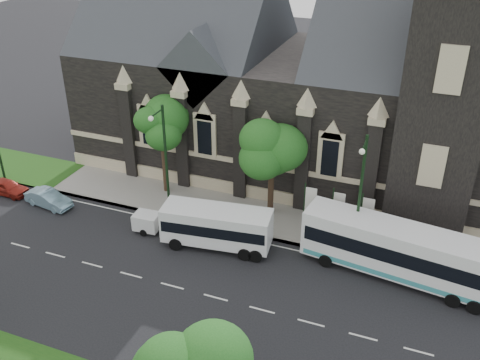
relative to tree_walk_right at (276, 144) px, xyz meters
The scene contains 15 objects.
ground 12.61m from the tree_walk_right, 106.69° to the right, with size 160.00×160.00×0.00m, color black.
sidewalk 6.69m from the tree_walk_right, 159.33° to the right, with size 80.00×5.00×0.15m, color gray.
museum 8.62m from the tree_walk_right, 76.72° to the left, with size 40.00×17.70×29.90m.
tree_walk_right is the anchor object (origin of this frame).
tree_walk_left 9.01m from the tree_walk_right, behind, with size 3.91×3.91×7.64m.
street_lamp_near 7.72m from the tree_walk_right, 28.06° to the right, with size 0.36×1.88×9.00m.
street_lamp_mid 8.10m from the tree_walk_right, 153.35° to the right, with size 0.36×1.88×9.00m.
banner_flag_left 4.92m from the tree_walk_right, 29.10° to the right, with size 0.90×0.10×4.00m.
banner_flag_center 6.36m from the tree_walk_right, 18.64° to the right, with size 0.90×0.10×4.00m.
banner_flag_right 8.05m from the tree_walk_right, 13.60° to the right, with size 0.90×0.10×4.00m.
tour_coach 11.45m from the tree_walk_right, 24.75° to the right, with size 12.60×4.20×3.61m.
shuttle_bus 7.37m from the tree_walk_right, 112.15° to the right, with size 7.79×3.48×2.91m.
box_trailer 10.93m from the tree_walk_right, 143.21° to the right, with size 2.69×1.58×1.42m.
sedan 18.41m from the tree_walk_right, 161.60° to the right, with size 1.39×4.00×1.32m, color #7DA3B5.
car_far_red 22.40m from the tree_walk_right, 166.07° to the right, with size 1.50×3.73×1.27m, color maroon.
Camera 1 is at (13.60, -23.08, 22.09)m, focal length 40.11 mm.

